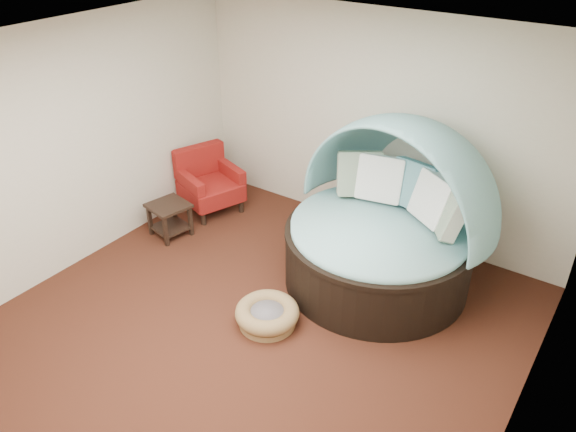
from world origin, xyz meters
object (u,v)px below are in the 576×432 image
Objects in this scene: red_armchair at (209,182)px; side_table at (169,215)px; canopy_daybed at (388,211)px; pet_basket at (267,314)px.

side_table is (0.05, -0.83, -0.11)m from red_armchair.
pet_basket is (-0.61, -1.42, -0.76)m from canopy_daybed.
canopy_daybed reaches higher than side_table.
red_armchair is (-2.12, 1.52, 0.28)m from pet_basket.
side_table is at bearing 161.46° from pet_basket.
canopy_daybed reaches higher than pet_basket.
canopy_daybed is 2.84m from side_table.
pet_basket is 0.75× the size of red_armchair.
canopy_daybed is at bearing 66.81° from pet_basket.
canopy_daybed is 3.48× the size of pet_basket.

